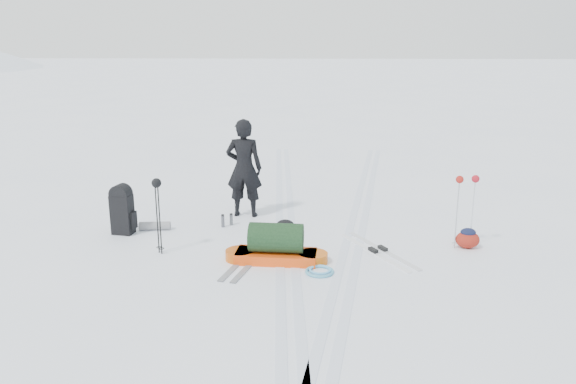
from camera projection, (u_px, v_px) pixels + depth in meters
The scene contains 13 objects.
ground at pixel (287, 247), 9.72m from camera, with size 200.00×200.00×0.00m, color white.
ski_tracks at pixel (322, 231), 10.53m from camera, with size 3.38×17.97×0.01m.
skier at pixel (244, 168), 11.22m from camera, with size 0.73×0.48×1.99m, color black.
pulk_sled at pixel (276, 247), 9.06m from camera, with size 1.69×0.61×0.64m.
expedition_rucksack at pixel (126, 211), 10.33m from camera, with size 1.02×0.50×0.94m.
ski_poles_black at pixel (157, 192), 9.18m from camera, with size 0.17×0.16×1.30m.
ski_poles_silver at pixel (467, 188), 9.42m from camera, with size 0.41×0.19×1.29m.
touring_skis_grey at pixel (250, 258), 9.22m from camera, with size 0.76×2.01×0.07m.
touring_skis_white at pixel (378, 251), 9.52m from camera, with size 1.24×1.86×0.07m.
rope_coil at pixel (320, 271), 8.67m from camera, with size 0.55×0.55×0.05m.
small_daypack at pixel (468, 238), 9.66m from camera, with size 0.46×0.37×0.35m.
thermos_pair at pixel (227, 220), 10.80m from camera, with size 0.21×0.19×0.25m.
stuff_sack at pixel (285, 225), 10.56m from camera, with size 0.39×0.33×0.21m.
Camera 1 is at (0.49, -9.11, 3.48)m, focal length 35.00 mm.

